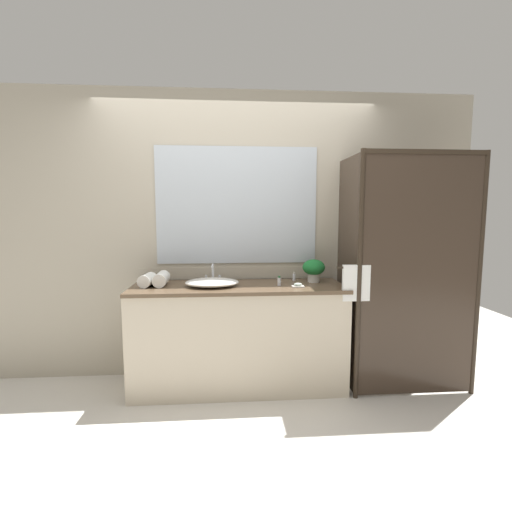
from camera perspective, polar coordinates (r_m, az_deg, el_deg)
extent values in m
plane|color=silver|center=(3.45, -2.64, -19.37)|extent=(8.00, 8.00, 0.00)
cube|color=#B2A893|center=(3.45, -2.93, 3.11)|extent=(4.40, 0.05, 2.60)
cube|color=#B2A893|center=(3.46, -2.88, -2.63)|extent=(1.80, 0.01, 0.11)
cube|color=silver|center=(3.41, -2.94, 7.73)|extent=(1.46, 0.01, 1.05)
cube|color=beige|center=(3.29, -2.68, -12.47)|extent=(1.80, 0.56, 0.87)
cube|color=brown|center=(3.16, -2.72, -4.80)|extent=(1.80, 0.58, 0.03)
cylinder|color=#2D2319|center=(3.52, 31.06, -2.67)|extent=(0.04, 0.04, 2.00)
cylinder|color=#2D2319|center=(3.06, 15.56, -3.25)|extent=(0.04, 0.04, 2.00)
cube|color=#2D2319|center=(3.25, 24.70, 14.33)|extent=(1.00, 0.04, 0.04)
cube|color=#382B21|center=(3.26, 23.87, -2.97)|extent=(0.96, 0.01, 1.96)
cube|color=#382B21|center=(3.32, 13.89, -2.42)|extent=(0.01, 0.57, 1.96)
cylinder|color=#2D2319|center=(3.05, 15.19, -1.70)|extent=(0.32, 0.02, 0.02)
cube|color=white|center=(3.07, 15.12, -4.01)|extent=(0.22, 0.04, 0.29)
ellipsoid|color=white|center=(3.14, -6.77, -4.04)|extent=(0.45, 0.34, 0.06)
cube|color=silver|center=(3.35, -6.62, -3.78)|extent=(0.17, 0.04, 0.02)
cylinder|color=silver|center=(3.33, -6.64, -2.48)|extent=(0.02, 0.02, 0.14)
cylinder|color=silver|center=(3.26, -6.70, -1.48)|extent=(0.02, 0.14, 0.02)
cylinder|color=silver|center=(3.34, -7.66, -3.30)|extent=(0.02, 0.02, 0.04)
cylinder|color=silver|center=(3.34, -5.60, -3.28)|extent=(0.02, 0.02, 0.04)
cylinder|color=beige|center=(3.35, 8.83, -3.34)|extent=(0.10, 0.10, 0.07)
ellipsoid|color=#1D6E30|center=(3.33, 8.86, -1.72)|extent=(0.20, 0.20, 0.14)
cube|color=silver|center=(3.10, 6.47, -4.67)|extent=(0.10, 0.07, 0.01)
ellipsoid|color=silver|center=(3.10, 6.47, -4.34)|extent=(0.07, 0.04, 0.02)
cylinder|color=silver|center=(3.15, 3.58, -3.95)|extent=(0.03, 0.03, 0.07)
cylinder|color=#2D6638|center=(3.14, 3.58, -3.22)|extent=(0.02, 0.02, 0.02)
cylinder|color=silver|center=(3.39, 5.86, -3.25)|extent=(0.03, 0.03, 0.06)
cylinder|color=#B7B2A8|center=(3.39, 5.86, -2.62)|extent=(0.02, 0.02, 0.01)
cylinder|color=white|center=(3.24, -16.34, -3.56)|extent=(0.13, 0.21, 0.11)
cylinder|color=white|center=(3.25, -14.32, -3.42)|extent=(0.11, 0.25, 0.11)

